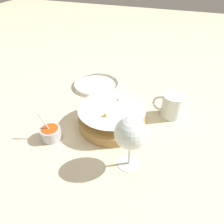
% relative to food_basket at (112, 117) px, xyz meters
% --- Properties ---
extents(ground_plane, '(4.00, 4.00, 0.00)m').
position_rel_food_basket_xyz_m(ground_plane, '(0.02, 0.00, -0.03)').
color(ground_plane, beige).
extents(food_basket, '(0.24, 0.24, 0.09)m').
position_rel_food_basket_xyz_m(food_basket, '(0.00, 0.00, 0.00)').
color(food_basket, '#B2894C').
rests_on(food_basket, ground_plane).
extents(sauce_cup, '(0.07, 0.07, 0.10)m').
position_rel_food_basket_xyz_m(sauce_cup, '(0.17, 0.14, -0.01)').
color(sauce_cup, '#B7B7BC').
rests_on(sauce_cup, ground_plane).
extents(wine_glass, '(0.09, 0.09, 0.17)m').
position_rel_food_basket_xyz_m(wine_glass, '(-0.11, 0.16, 0.09)').
color(wine_glass, silver).
rests_on(wine_glass, ground_plane).
extents(beer_mug, '(0.12, 0.08, 0.09)m').
position_rel_food_basket_xyz_m(beer_mug, '(-0.20, -0.13, 0.01)').
color(beer_mug, silver).
rests_on(beer_mug, ground_plane).
extents(side_plate, '(0.23, 0.23, 0.01)m').
position_rel_food_basket_xyz_m(side_plate, '(0.17, -0.24, -0.03)').
color(side_plate, silver).
rests_on(side_plate, ground_plane).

